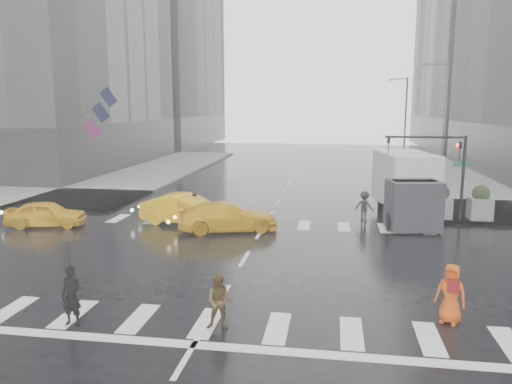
% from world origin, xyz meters
% --- Properties ---
extents(ground, '(120.00, 120.00, 0.00)m').
position_xyz_m(ground, '(0.00, 0.00, 0.00)').
color(ground, black).
rests_on(ground, ground).
extents(sidewalk_nw, '(35.00, 35.00, 0.15)m').
position_xyz_m(sidewalk_nw, '(-19.50, 17.50, 0.07)').
color(sidewalk_nw, slate).
rests_on(sidewalk_nw, ground).
extents(building_nw_far, '(26.05, 26.05, 44.00)m').
position_xyz_m(building_nw_far, '(-29.00, 56.00, 20.19)').
color(building_nw_far, '#5F5C58').
rests_on(building_nw_far, ground).
extents(road_markings, '(18.00, 48.00, 0.01)m').
position_xyz_m(road_markings, '(0.00, 0.00, 0.01)').
color(road_markings, silver).
rests_on(road_markings, ground).
extents(traffic_signal_pole, '(4.45, 0.42, 4.50)m').
position_xyz_m(traffic_signal_pole, '(9.01, 8.01, 3.22)').
color(traffic_signal_pole, black).
rests_on(traffic_signal_pole, ground).
extents(street_lamp_near, '(2.15, 0.22, 9.00)m').
position_xyz_m(street_lamp_near, '(10.87, 18.00, 4.95)').
color(street_lamp_near, '#59595B').
rests_on(street_lamp_near, ground).
extents(street_lamp_far, '(2.15, 0.22, 9.00)m').
position_xyz_m(street_lamp_far, '(10.87, 38.00, 4.95)').
color(street_lamp_far, '#59595B').
rests_on(street_lamp_far, ground).
extents(planter_west, '(1.10, 1.10, 1.80)m').
position_xyz_m(planter_west, '(7.00, 8.20, 0.98)').
color(planter_west, slate).
rests_on(planter_west, ground).
extents(planter_mid, '(1.10, 1.10, 1.80)m').
position_xyz_m(planter_mid, '(9.00, 8.20, 0.98)').
color(planter_mid, slate).
rests_on(planter_mid, ground).
extents(planter_east, '(1.10, 1.10, 1.80)m').
position_xyz_m(planter_east, '(11.00, 8.20, 0.98)').
color(planter_east, slate).
rests_on(planter_east, ground).
extents(flag_cluster, '(2.87, 3.06, 4.69)m').
position_xyz_m(flag_cluster, '(-15.08, 18.50, 5.64)').
color(flag_cluster, '#59595B').
rests_on(flag_cluster, ground).
extents(pedestrian_black, '(1.03, 1.04, 2.43)m').
position_xyz_m(pedestrian_black, '(-3.64, -6.68, 1.60)').
color(pedestrian_black, black).
rests_on(pedestrian_black, ground).
extents(pedestrian_brown, '(0.82, 0.68, 1.56)m').
position_xyz_m(pedestrian_brown, '(0.46, -6.27, 0.78)').
color(pedestrian_brown, '#4D391B').
rests_on(pedestrian_brown, ground).
extents(pedestrian_orange, '(0.99, 0.87, 1.70)m').
position_xyz_m(pedestrian_orange, '(6.73, -4.89, 0.86)').
color(pedestrian_orange, '#D94C0F').
rests_on(pedestrian_orange, ground).
extents(pedestrian_far_a, '(1.06, 0.89, 1.56)m').
position_xyz_m(pedestrian_far_a, '(-3.64, 5.68, 0.78)').
color(pedestrian_far_a, black).
rests_on(pedestrian_far_a, ground).
extents(pedestrian_far_b, '(1.16, 0.93, 1.58)m').
position_xyz_m(pedestrian_far_b, '(5.06, 7.46, 0.79)').
color(pedestrian_far_b, black).
rests_on(pedestrian_far_b, ground).
extents(taxi_front, '(4.08, 2.35, 1.31)m').
position_xyz_m(taxi_front, '(-10.79, 3.74, 0.65)').
color(taxi_front, '#F0B10C').
rests_on(taxi_front, ground).
extents(taxi_mid, '(4.80, 2.20, 1.53)m').
position_xyz_m(taxi_mid, '(-3.99, 5.37, 0.76)').
color(taxi_mid, '#F0B10C').
rests_on(taxi_mid, ground).
extents(taxi_rear, '(4.66, 3.19, 1.40)m').
position_xyz_m(taxi_rear, '(-1.61, 4.33, 0.70)').
color(taxi_rear, '#F0B10C').
rests_on(taxi_rear, ground).
extents(box_truck, '(2.47, 6.58, 3.49)m').
position_xyz_m(box_truck, '(7.25, 8.06, 1.87)').
color(box_truck, silver).
rests_on(box_truck, ground).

